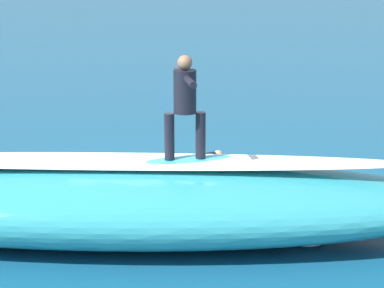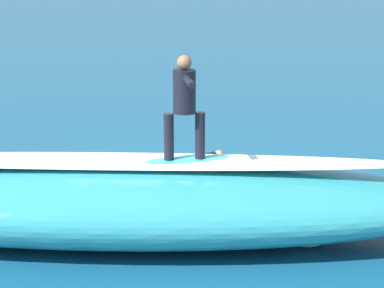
{
  "view_description": "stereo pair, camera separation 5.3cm",
  "coord_description": "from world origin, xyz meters",
  "views": [
    {
      "loc": [
        -0.79,
        11.44,
        3.99
      ],
      "look_at": [
        -0.77,
        0.32,
        0.99
      ],
      "focal_mm": 66.53,
      "sensor_mm": 36.0,
      "label": 1
    },
    {
      "loc": [
        -0.85,
        11.44,
        3.99
      ],
      "look_at": [
        -0.77,
        0.32,
        0.99
      ],
      "focal_mm": 66.53,
      "sensor_mm": 36.0,
      "label": 2
    }
  ],
  "objects": [
    {
      "name": "surfer_riding",
      "position": [
        -0.68,
        1.91,
        2.05
      ],
      "size": [
        0.57,
        1.37,
        1.45
      ],
      "rotation": [
        0.0,
        0.0,
        0.17
      ],
      "color": "black",
      "rests_on": "surfboard_riding"
    },
    {
      "name": "surfboard_riding",
      "position": [
        -0.68,
        1.91,
        1.16
      ],
      "size": [
        1.98,
        0.87,
        0.09
      ],
      "primitive_type": "ellipsoid",
      "rotation": [
        0.0,
        0.0,
        0.17
      ],
      "color": "#33B2D1",
      "rests_on": "wave_crest"
    },
    {
      "name": "foam_patch_mid",
      "position": [
        -2.31,
        1.87,
        0.07
      ],
      "size": [
        1.1,
        1.2,
        0.15
      ],
      "primitive_type": "ellipsoid",
      "rotation": [
        0.0,
        0.0,
        2.05
      ],
      "color": "white",
      "rests_on": "ground_plane"
    },
    {
      "name": "wave_crest",
      "position": [
        0.33,
        1.88,
        0.56
      ],
      "size": [
        10.0,
        2.73,
        1.12
      ],
      "primitive_type": "ellipsoid",
      "rotation": [
        0.0,
        0.0,
        -0.03
      ],
      "color": "teal",
      "rests_on": "ground_plane"
    },
    {
      "name": "ground_plane",
      "position": [
        0.0,
        0.0,
        0.0
      ],
      "size": [
        120.0,
        120.0,
        0.0
      ],
      "primitive_type": "plane",
      "color": "#145175"
    },
    {
      "name": "surfer_paddling",
      "position": [
        -0.77,
        -1.2,
        0.2
      ],
      "size": [
        1.45,
        1.03,
        0.29
      ],
      "rotation": [
        0.0,
        0.0,
        -2.57
      ],
      "color": "black",
      "rests_on": "surfboard_paddling"
    },
    {
      "name": "surfboard_paddling",
      "position": [
        -0.87,
        -1.27,
        0.04
      ],
      "size": [
        2.18,
        1.68,
        0.08
      ],
      "primitive_type": "ellipsoid",
      "rotation": [
        0.0,
        0.0,
        -2.57
      ],
      "color": "#33B2D1",
      "rests_on": "ground_plane"
    },
    {
      "name": "wave_foam_lip",
      "position": [
        0.33,
        1.88,
        1.16
      ],
      "size": [
        8.46,
        1.11,
        0.08
      ],
      "primitive_type": "ellipsoid",
      "rotation": [
        0.0,
        0.0,
        -0.03
      ],
      "color": "white",
      "rests_on": "wave_crest"
    }
  ]
}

